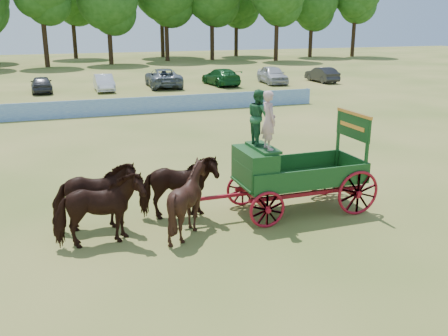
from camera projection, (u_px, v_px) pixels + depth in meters
ground at (249, 214)px, 15.33m from camera, size 160.00×160.00×0.00m
horse_lead_left at (99, 210)px, 12.92m from camera, size 2.39×1.20×1.97m
horse_lead_right at (95, 197)px, 13.91m from camera, size 2.38×1.17×1.97m
horse_wheel_left at (188, 200)px, 13.68m from camera, size 2.01×1.84×1.97m
horse_wheel_right at (178, 188)px, 14.68m from camera, size 2.48×1.46×1.97m
farm_dray at (277, 160)px, 14.94m from camera, size 6.00×2.00×3.84m
sponsor_banner at (125, 106)px, 31.12m from camera, size 26.00×0.08×1.05m
parked_cars at (82, 82)px, 41.28m from camera, size 47.09×6.57×1.62m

